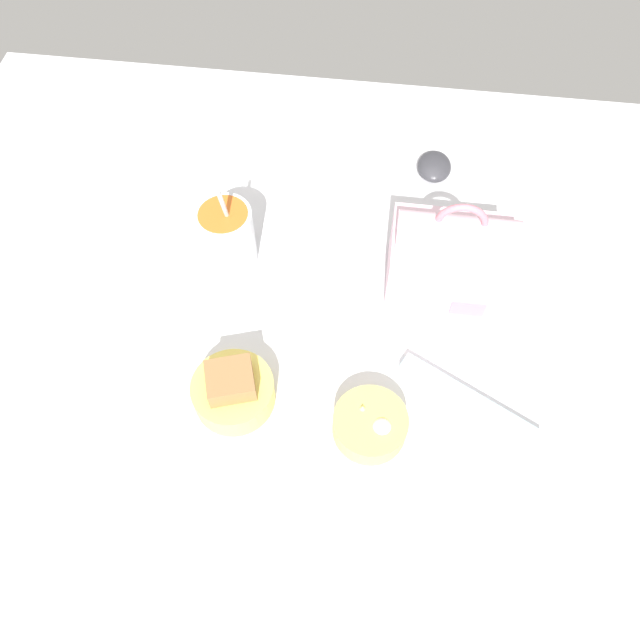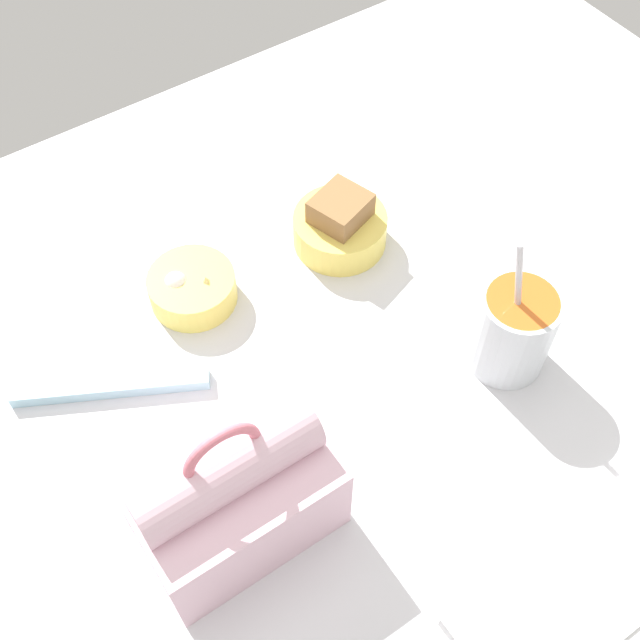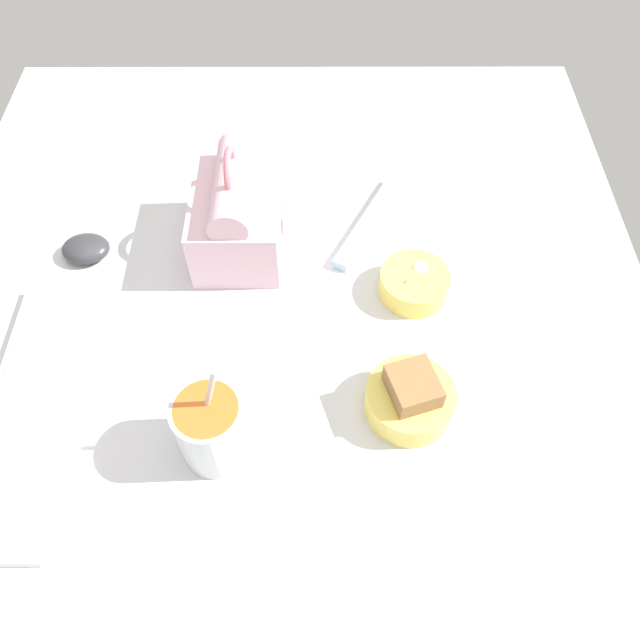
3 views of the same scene
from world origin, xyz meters
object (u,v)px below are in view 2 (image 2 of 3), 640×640
object	(u,v)px
lunch_bag	(231,492)
soup_cup	(513,329)
chopstick_case	(111,386)
bento_bowl_snacks	(193,288)
bento_bowl_sandwich	(340,226)
keyboard	(637,555)

from	to	relation	value
lunch_bag	soup_cup	size ratio (longest dim) A/B	1.01
soup_cup	chopstick_case	bearing A→B (deg)	-28.53
bento_bowl_snacks	chopstick_case	size ratio (longest dim) A/B	0.51
bento_bowl_sandwich	keyboard	bearing A→B (deg)	90.66
soup_cup	bento_bowl_snacks	distance (cm)	37.10
bento_bowl_sandwich	bento_bowl_snacks	bearing A→B (deg)	-6.78
lunch_bag	soup_cup	distance (cm)	34.92
chopstick_case	soup_cup	bearing A→B (deg)	151.47
soup_cup	chopstick_case	world-z (taller)	soup_cup
lunch_bag	bento_bowl_snacks	size ratio (longest dim) A/B	1.79
soup_cup	bento_bowl_snacks	xyz separation A→B (cm)	(25.07, -27.11, -3.66)
chopstick_case	lunch_bag	bearing A→B (deg)	100.69
keyboard	soup_cup	xyz separation A→B (cm)	(-4.96, -24.57, 4.71)
bento_bowl_snacks	keyboard	bearing A→B (deg)	111.26
keyboard	lunch_bag	size ratio (longest dim) A/B	2.12
bento_bowl_snacks	soup_cup	bearing A→B (deg)	132.76
bento_bowl_sandwich	lunch_bag	bearing A→B (deg)	39.57
lunch_bag	bento_bowl_sandwich	distance (cm)	38.28
soup_cup	bento_bowl_snacks	world-z (taller)	soup_cup
lunch_bag	keyboard	bearing A→B (deg)	140.03
keyboard	chopstick_case	bearing A→B (deg)	-53.47
keyboard	lunch_bag	xyz separation A→B (cm)	(29.94, -25.09, 5.61)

